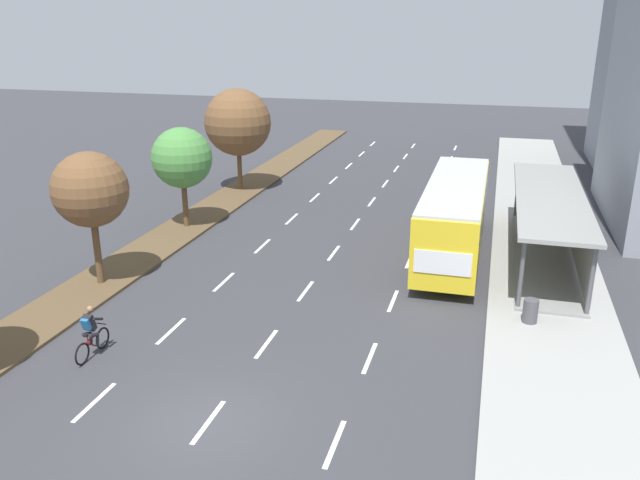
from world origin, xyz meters
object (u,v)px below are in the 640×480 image
object	(u,v)px
median_tree_second	(90,190)
bus_shelter	(554,221)
median_tree_fourth	(238,122)
bus	(455,211)
median_tree_third	(182,158)
trash_bin	(530,311)
cyclist	(91,334)

from	to	relation	value
median_tree_second	bus_shelter	bearing A→B (deg)	23.72
bus_shelter	median_tree_fourth	size ratio (longest dim) A/B	2.07
bus	median_tree_second	bearing A→B (deg)	-150.98
bus_shelter	bus	world-z (taller)	bus
bus_shelter	bus	xyz separation A→B (m)	(-4.28, -0.33, 0.20)
median_tree_third	trash_bin	world-z (taller)	median_tree_third
bus_shelter	trash_bin	xyz separation A→B (m)	(-1.08, -6.98, -1.29)
median_tree_second	median_tree_fourth	bearing A→B (deg)	90.90
median_tree_third	median_tree_fourth	xyz separation A→B (m)	(-0.18, 7.74, 0.62)
bus	median_tree_third	xyz separation A→B (m)	(-13.50, 0.29, 1.58)
bus_shelter	median_tree_fourth	distance (m)	19.68
trash_bin	bus	bearing A→B (deg)	115.70
bus	cyclist	world-z (taller)	bus
bus_shelter	median_tree_fourth	world-z (taller)	median_tree_fourth
bus	median_tree_fourth	distance (m)	16.00
bus	median_tree_third	world-z (taller)	median_tree_third
bus	trash_bin	size ratio (longest dim) A/B	13.28
bus_shelter	bus	bearing A→B (deg)	-175.59
median_tree_fourth	median_tree_second	bearing A→B (deg)	-89.10
bus	median_tree_third	bearing A→B (deg)	178.78
bus	median_tree_second	size ratio (longest dim) A/B	2.12
median_tree_second	trash_bin	xyz separation A→B (m)	(16.63, 0.80, -3.39)
bus	trash_bin	world-z (taller)	bus
cyclist	median_tree_second	xyz separation A→B (m)	(-3.12, 5.17, 3.17)
cyclist	median_tree_third	world-z (taller)	median_tree_third
median_tree_third	median_tree_second	bearing A→B (deg)	-89.51
bus	median_tree_third	distance (m)	13.59
bus_shelter	median_tree_second	xyz separation A→B (m)	(-17.71, -7.78, 2.10)
cyclist	median_tree_fourth	size ratio (longest dim) A/B	0.29
median_tree_third	bus	bearing A→B (deg)	-1.22
cyclist	median_tree_second	distance (m)	6.82
median_tree_second	trash_bin	distance (m)	16.99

